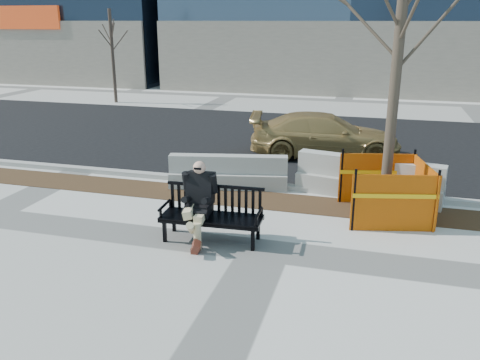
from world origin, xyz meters
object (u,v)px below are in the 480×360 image
object	(u,v)px
sedan	(324,156)
jersey_barrier_right	(367,197)
tree_fence	(383,216)
seated_man	(200,238)
bench	(212,240)
jersey_barrier_left	(228,187)

from	to	relation	value
sedan	jersey_barrier_right	distance (m)	3.81
tree_fence	jersey_barrier_right	bearing A→B (deg)	108.11
seated_man	bench	bearing A→B (deg)	-11.40
jersey_barrier_left	jersey_barrier_right	world-z (taller)	jersey_barrier_right
seated_man	sedan	bearing A→B (deg)	73.81
jersey_barrier_left	sedan	bearing A→B (deg)	50.33
seated_man	tree_fence	xyz separation A→B (m)	(3.46, 2.16, 0.00)
tree_fence	jersey_barrier_left	bearing A→B (deg)	165.91
bench	sedan	xyz separation A→B (m)	(1.39, 6.89, 0.00)
tree_fence	sedan	bearing A→B (deg)	110.98
seated_man	jersey_barrier_right	world-z (taller)	seated_man
jersey_barrier_right	sedan	bearing A→B (deg)	122.85
bench	sedan	world-z (taller)	sedan
bench	jersey_barrier_right	bearing A→B (deg)	47.48
tree_fence	sedan	distance (m)	5.02
bench	seated_man	size ratio (longest dim) A/B	1.28
bench	seated_man	bearing A→B (deg)	168.60
bench	jersey_barrier_left	bearing A→B (deg)	98.50
tree_fence	sedan	xyz separation A→B (m)	(-1.80, 4.69, 0.00)
seated_man	tree_fence	size ratio (longest dim) A/B	0.24
seated_man	jersey_barrier_left	distance (m)	3.13
tree_fence	jersey_barrier_right	distance (m)	1.22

